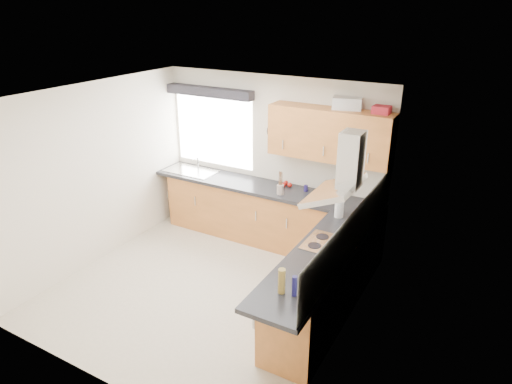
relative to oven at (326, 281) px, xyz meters
The scene contains 35 objects.
ground_plane 1.59m from the oven, 168.69° to the right, with size 3.60×3.60×0.00m, color beige.
ceiling 2.58m from the oven, 168.69° to the right, with size 3.60×3.60×0.02m, color white.
wall_back 2.28m from the oven, 135.00° to the left, with size 3.60×0.02×2.50m, color silver.
wall_front 2.71m from the oven, 125.54° to the right, with size 3.60×0.02×2.50m, color silver.
wall_left 3.41m from the oven, behind, with size 0.02×3.60×2.50m, color silver.
wall_right 0.93m from the oven, 45.00° to the right, with size 0.02×3.60×2.50m, color silver.
window 3.16m from the oven, 149.70° to the left, with size 1.40×0.02×1.10m, color silver.
window_blind 3.40m from the oven, 151.23° to the left, with size 1.50×0.18×0.14m, color #222127.
splashback 0.81m from the oven, ahead, with size 0.01×3.00×0.54m, color white.
base_cab_back 2.01m from the oven, 142.90° to the left, with size 3.00×0.58×0.86m, color #AA642D.
base_cab_corner 1.20m from the oven, 90.00° to the left, with size 0.60×0.60×0.86m, color #AA642D.
base_cab_right 0.15m from the oven, 86.19° to the right, with size 0.58×2.10×0.86m, color #AA642D.
worktop_back 1.98m from the oven, 141.34° to the left, with size 3.60×0.62×0.05m, color black.
worktop_right 0.55m from the oven, 90.00° to the right, with size 0.62×2.42×0.05m, color black.
sink 3.12m from the oven, 157.02° to the left, with size 0.84×0.46×0.10m, color #B7B7B7, non-canonical shape.
oven is the anchor object (origin of this frame).
hob_plate 0.49m from the oven, 90.00° to the left, with size 0.52×0.52×0.01m, color #B7B7B7.
extractor_hood 1.35m from the oven, ahead, with size 0.52×0.78×0.66m, color #B7B7B7, non-canonical shape.
upper_cabinets 1.99m from the oven, 112.54° to the left, with size 1.70×0.35×0.70m, color #AA642D.
washing_machine 2.56m from the oven, 151.69° to the left, with size 0.53×0.51×0.77m, color silver.
wall_clock 2.42m from the oven, 134.41° to the left, with size 0.28×0.28×0.04m, color #222127.
casserole 2.32m from the oven, 104.49° to the left, with size 0.37×0.27×0.16m, color silver.
storage_box 2.24m from the oven, 85.79° to the left, with size 0.21×0.18×0.10m, color red.
utensil_pot 1.64m from the oven, 137.19° to the left, with size 0.10×0.10×0.14m, color gray.
kitchen_roll 0.98m from the oven, 101.31° to the left, with size 0.11×0.11×0.25m, color silver.
tomato_cluster 1.87m from the oven, 131.28° to the left, with size 0.16×0.16×0.07m, color #A5150E, non-canonical shape.
jar_0 1.52m from the oven, 111.86° to the left, with size 0.08×0.08×0.24m, color black.
jar_1 1.39m from the oven, 114.21° to the left, with size 0.07×0.07×0.26m, color black.
jar_2 1.34m from the oven, 117.96° to the left, with size 0.06×0.06×0.13m, color #231955.
jar_3 1.67m from the oven, 122.89° to the left, with size 0.06×0.06×0.09m, color navy.
jar_4 1.55m from the oven, 106.89° to the left, with size 0.06×0.06×0.25m, color black.
jar_5 1.35m from the oven, 118.87° to the left, with size 0.07×0.07×0.16m, color #57241F.
jar_6 1.34m from the oven, 113.29° to the left, with size 0.06×0.06×0.18m, color #4E1C10.
bottle_0 1.22m from the oven, 86.24° to the right, with size 0.05×0.05×0.21m, color #171549.
bottle_1 1.24m from the oven, 92.87° to the right, with size 0.07×0.07×0.25m, color olive.
Camera 1 is at (3.01, -4.05, 3.45)m, focal length 32.00 mm.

